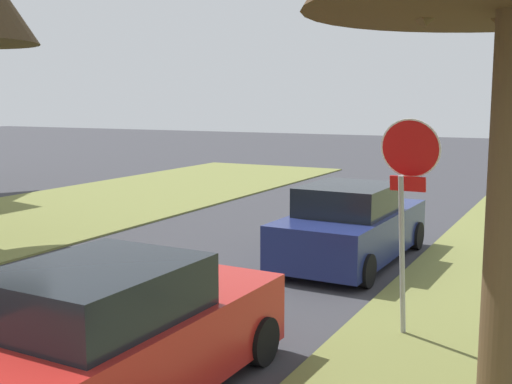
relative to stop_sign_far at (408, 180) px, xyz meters
name	(u,v)px	position (x,y,z in m)	size (l,w,h in m)	color
stop_sign_far	(408,180)	(0.00, 0.00, 0.00)	(0.81, 0.58, 2.94)	#9EA0A5
parked_sedan_red	(112,340)	(-2.21, -3.41, -1.44)	(2.03, 4.44, 1.57)	red
parked_sedan_navy	(351,226)	(-2.00, 3.60, -1.44)	(2.03, 4.44, 1.57)	navy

